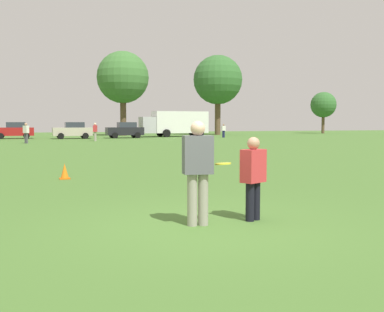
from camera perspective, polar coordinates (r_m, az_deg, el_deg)
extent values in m
plane|color=#47702D|center=(7.67, 1.83, -8.72)|extent=(160.67, 160.67, 0.00)
cylinder|color=gray|center=(7.54, 0.03, -5.57)|extent=(0.17, 0.17, 0.87)
cylinder|color=gray|center=(7.58, 1.43, -5.52)|extent=(0.17, 0.17, 0.87)
cube|color=#595960|center=(7.47, 0.74, 0.17)|extent=(0.52, 0.35, 0.64)
sphere|color=#D8AD8C|center=(7.45, 0.74, 3.50)|extent=(0.24, 0.24, 0.24)
cylinder|color=black|center=(8.10, 8.08, -5.63)|extent=(0.15, 0.15, 0.68)
cylinder|color=black|center=(7.96, 7.35, -5.79)|extent=(0.15, 0.15, 0.68)
cube|color=red|center=(7.95, 7.76, -1.24)|extent=(0.51, 0.42, 0.58)
sphere|color=tan|center=(7.92, 7.79, 1.60)|extent=(0.22, 0.22, 0.22)
cylinder|color=yellow|center=(7.59, 3.95, -0.98)|extent=(0.27, 0.27, 0.05)
cube|color=#D8590C|center=(14.39, -15.80, -2.76)|extent=(0.32, 0.32, 0.03)
cone|color=orange|center=(14.36, -15.82, -1.81)|extent=(0.24, 0.24, 0.45)
cube|color=maroon|center=(53.46, -21.64, 2.89)|extent=(4.23, 1.88, 0.90)
cube|color=#2D333D|center=(53.45, -21.39, 3.67)|extent=(2.03, 1.68, 0.64)
cylinder|color=black|center=(52.51, -23.07, 2.34)|extent=(0.66, 0.23, 0.66)
cylinder|color=black|center=(54.50, -22.98, 2.40)|extent=(0.66, 0.23, 0.66)
cylinder|color=black|center=(52.46, -20.22, 2.42)|extent=(0.66, 0.23, 0.66)
cylinder|color=black|center=(54.46, -20.24, 2.47)|extent=(0.66, 0.23, 0.66)
cube|color=#B7AD99|center=(51.35, -14.91, 3.00)|extent=(4.23, 1.88, 0.90)
cube|color=#2D333D|center=(51.37, -14.64, 3.81)|extent=(2.03, 1.68, 0.64)
cylinder|color=black|center=(50.25, -16.26, 2.44)|extent=(0.66, 0.23, 0.66)
cylinder|color=black|center=(52.24, -16.43, 2.50)|extent=(0.66, 0.23, 0.66)
cylinder|color=black|center=(50.52, -13.31, 2.50)|extent=(0.66, 0.23, 0.66)
cylinder|color=black|center=(52.50, -13.59, 2.56)|extent=(0.66, 0.23, 0.66)
cube|color=black|center=(52.57, -8.52, 3.12)|extent=(4.23, 1.88, 0.90)
cube|color=#2D333D|center=(52.62, -8.26, 3.91)|extent=(2.03, 1.68, 0.64)
cylinder|color=black|center=(51.34, -9.70, 2.58)|extent=(0.66, 0.23, 0.66)
cylinder|color=black|center=(53.30, -10.11, 2.63)|extent=(0.66, 0.23, 0.66)
cylinder|color=black|center=(51.90, -6.88, 2.63)|extent=(0.66, 0.23, 0.66)
cylinder|color=black|center=(53.84, -7.38, 2.68)|extent=(0.66, 0.23, 0.66)
cube|color=white|center=(57.11, -1.53, 4.30)|extent=(6.85, 2.63, 2.70)
cube|color=#B2B2B7|center=(55.88, -5.61, 3.92)|extent=(1.84, 2.33, 2.00)
cylinder|color=black|center=(55.13, -3.23, 2.90)|extent=(0.97, 0.30, 0.96)
cylinder|color=black|center=(57.75, -4.05, 2.95)|extent=(0.97, 0.30, 0.96)
cylinder|color=black|center=(56.61, 1.05, 2.93)|extent=(0.97, 0.30, 0.96)
cylinder|color=black|center=(59.17, 0.06, 2.99)|extent=(0.97, 0.30, 0.96)
cylinder|color=#1E234C|center=(53.77, 3.93, 2.78)|extent=(0.15, 0.15, 0.82)
cylinder|color=#1E234C|center=(53.85, 4.09, 2.78)|extent=(0.15, 0.15, 0.82)
cube|color=silver|center=(53.80, 4.02, 3.52)|extent=(0.45, 0.28, 0.58)
sphere|color=#8C664C|center=(53.79, 4.02, 3.94)|extent=(0.22, 0.22, 0.22)
cylinder|color=#4C4C51|center=(40.45, -20.17, 2.12)|extent=(0.17, 0.17, 0.88)
cylinder|color=#4C4C51|center=(40.60, -20.33, 2.13)|extent=(0.17, 0.17, 0.88)
cube|color=silver|center=(40.51, -20.28, 3.19)|extent=(0.52, 0.54, 0.62)
sphere|color=tan|center=(40.51, -20.29, 3.79)|extent=(0.24, 0.24, 0.24)
cylinder|color=gray|center=(43.96, -12.11, 2.43)|extent=(0.17, 0.17, 0.89)
cylinder|color=gray|center=(43.78, -12.19, 2.43)|extent=(0.17, 0.17, 0.89)
cube|color=red|center=(43.86, -12.16, 3.42)|extent=(0.46, 0.55, 0.63)
sphere|color=beige|center=(43.85, -12.17, 3.98)|extent=(0.24, 0.24, 0.24)
cylinder|color=brown|center=(62.59, -8.70, 4.83)|extent=(0.82, 0.82, 4.94)
sphere|color=#3D7033|center=(62.90, -8.75, 9.82)|extent=(7.06, 7.06, 7.06)
cylinder|color=brown|center=(66.23, 3.27, 4.85)|extent=(0.83, 0.83, 4.98)
sphere|color=#33662D|center=(66.53, 3.29, 9.61)|extent=(7.12, 7.12, 7.12)
cylinder|color=brown|center=(78.60, 16.25, 3.85)|extent=(0.50, 0.50, 2.97)
sphere|color=#33662D|center=(78.66, 16.30, 6.25)|extent=(4.25, 4.25, 4.25)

